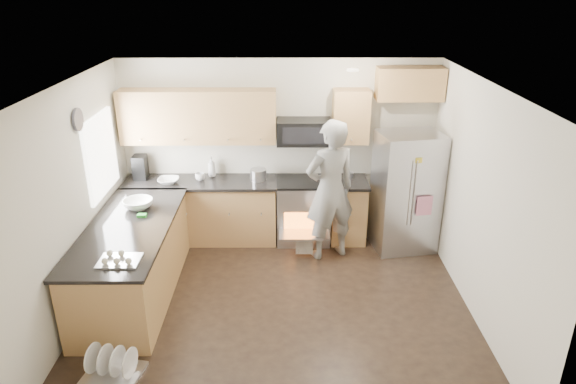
{
  "coord_description": "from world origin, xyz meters",
  "views": [
    {
      "loc": [
        0.1,
        -5.13,
        3.61
      ],
      "look_at": [
        0.12,
        0.5,
        1.25
      ],
      "focal_mm": 32.0,
      "sensor_mm": 36.0,
      "label": 1
    }
  ],
  "objects_px": {
    "stove_range": "(303,197)",
    "person": "(330,190)",
    "dish_rack": "(113,368)",
    "refrigerator": "(406,192)"
  },
  "relations": [
    {
      "from": "person",
      "to": "dish_rack",
      "type": "relative_size",
      "value": 3.19
    },
    {
      "from": "stove_range",
      "to": "person",
      "type": "height_order",
      "value": "person"
    },
    {
      "from": "stove_range",
      "to": "refrigerator",
      "type": "xyz_separation_m",
      "value": [
        1.42,
        -0.24,
        0.17
      ]
    },
    {
      "from": "stove_range",
      "to": "person",
      "type": "xyz_separation_m",
      "value": [
        0.34,
        -0.49,
        0.3
      ]
    },
    {
      "from": "refrigerator",
      "to": "person",
      "type": "bearing_deg",
      "value": -176.91
    },
    {
      "from": "refrigerator",
      "to": "person",
      "type": "height_order",
      "value": "person"
    },
    {
      "from": "stove_range",
      "to": "refrigerator",
      "type": "relative_size",
      "value": 1.06
    },
    {
      "from": "refrigerator",
      "to": "dish_rack",
      "type": "height_order",
      "value": "refrigerator"
    },
    {
      "from": "stove_range",
      "to": "refrigerator",
      "type": "distance_m",
      "value": 1.45
    },
    {
      "from": "stove_range",
      "to": "person",
      "type": "relative_size",
      "value": 0.91
    }
  ]
}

